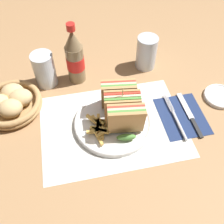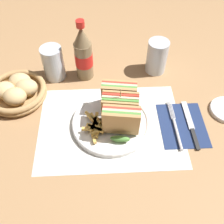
# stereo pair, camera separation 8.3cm
# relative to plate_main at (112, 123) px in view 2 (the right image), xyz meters

# --- Properties ---
(ground_plane) EXTENTS (4.00, 4.00, 0.00)m
(ground_plane) POSITION_rel_plate_main_xyz_m (-0.02, 0.02, -0.01)
(ground_plane) COLOR #9E754C
(placemat) EXTENTS (0.46, 0.34, 0.00)m
(placemat) POSITION_rel_plate_main_xyz_m (-0.00, -0.01, -0.01)
(placemat) COLOR silver
(placemat) RESTS_ON ground_plane
(plate_main) EXTENTS (0.25, 0.25, 0.02)m
(plate_main) POSITION_rel_plate_main_xyz_m (0.00, 0.00, 0.00)
(plate_main) COLOR white
(plate_main) RESTS_ON ground_plane
(club_sandwich) EXTENTS (0.12, 0.19, 0.14)m
(club_sandwich) POSITION_rel_plate_main_xyz_m (0.03, 0.01, 0.06)
(club_sandwich) COLOR tan
(club_sandwich) RESTS_ON plate_main
(fries_pile) EXTENTS (0.08, 0.12, 0.02)m
(fries_pile) POSITION_rel_plate_main_xyz_m (-0.05, -0.02, 0.02)
(fries_pile) COLOR gold
(fries_pile) RESTS_ON plate_main
(napkin) EXTENTS (0.15, 0.18, 0.00)m
(napkin) POSITION_rel_plate_main_xyz_m (0.23, -0.01, -0.01)
(napkin) COLOR navy
(napkin) RESTS_ON ground_plane
(fork) EXTENTS (0.02, 0.20, 0.01)m
(fork) POSITION_rel_plate_main_xyz_m (0.21, -0.03, -0.00)
(fork) COLOR silver
(fork) RESTS_ON napkin
(knife) EXTENTS (0.02, 0.20, 0.00)m
(knife) POSITION_rel_plate_main_xyz_m (0.26, -0.02, -0.00)
(knife) COLOR black
(knife) RESTS_ON napkin
(coke_bottle_near) EXTENTS (0.06, 0.06, 0.23)m
(coke_bottle_near) POSITION_rel_plate_main_xyz_m (-0.09, 0.24, 0.09)
(coke_bottle_near) COLOR #7A6647
(coke_bottle_near) RESTS_ON ground_plane
(glass_near) EXTENTS (0.08, 0.08, 0.13)m
(glass_near) POSITION_rel_plate_main_xyz_m (0.18, 0.26, 0.05)
(glass_near) COLOR silver
(glass_near) RESTS_ON ground_plane
(glass_far) EXTENTS (0.08, 0.08, 0.13)m
(glass_far) POSITION_rel_plate_main_xyz_m (-0.20, 0.24, 0.05)
(glass_far) COLOR silver
(glass_far) RESTS_ON ground_plane
(bread_basket) EXTENTS (0.21, 0.21, 0.07)m
(bread_basket) POSITION_rel_plate_main_xyz_m (-0.32, 0.14, 0.02)
(bread_basket) COLOR #AD8451
(bread_basket) RESTS_ON ground_plane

